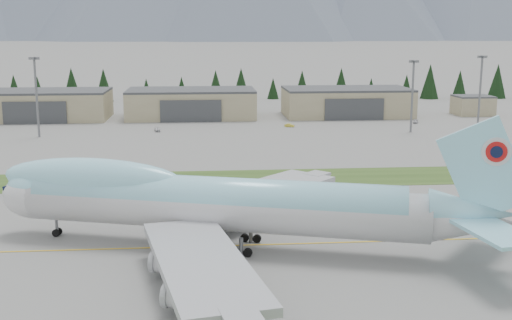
{
  "coord_description": "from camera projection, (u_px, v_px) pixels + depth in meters",
  "views": [
    {
      "loc": [
        -11.13,
        -94.44,
        32.72
      ],
      "look_at": [
        -0.78,
        26.87,
        8.0
      ],
      "focal_mm": 45.0,
      "sensor_mm": 36.0,
      "label": 1
    }
  ],
  "objects": [
    {
      "name": "ground",
      "position": [
        276.0,
        244.0,
        99.65
      ],
      "size": [
        7000.0,
        7000.0,
        0.0
      ],
      "primitive_type": "plane",
      "color": "slate",
      "rests_on": "ground"
    },
    {
      "name": "grass_strip_far",
      "position": [
        253.0,
        179.0,
        143.6
      ],
      "size": [
        400.0,
        18.0,
        0.08
      ],
      "primitive_type": "cube",
      "color": "#2C491A",
      "rests_on": "ground"
    },
    {
      "name": "taxiway_line_main",
      "position": [
        276.0,
        244.0,
        99.65
      ],
      "size": [
        400.0,
        0.4,
        0.02
      ],
      "primitive_type": "cube",
      "color": "gold",
      "rests_on": "ground"
    },
    {
      "name": "boeing_747_freighter",
      "position": [
        216.0,
        202.0,
        97.08
      ],
      "size": [
        81.43,
        67.49,
        21.5
      ],
      "rotation": [
        0.0,
        0.0,
        -0.29
      ],
      "color": "silver",
      "rests_on": "ground"
    },
    {
      "name": "hangar_left",
      "position": [
        43.0,
        105.0,
        239.12
      ],
      "size": [
        48.0,
        26.6,
        10.8
      ],
      "color": "gray",
      "rests_on": "ground"
    },
    {
      "name": "hangar_center",
      "position": [
        191.0,
        103.0,
        243.7
      ],
      "size": [
        48.0,
        26.6,
        10.8
      ],
      "color": "gray",
      "rests_on": "ground"
    },
    {
      "name": "hangar_right",
      "position": [
        346.0,
        102.0,
        248.7
      ],
      "size": [
        48.0,
        26.6,
        10.8
      ],
      "color": "gray",
      "rests_on": "ground"
    },
    {
      "name": "control_shed",
      "position": [
        473.0,
        105.0,
        251.33
      ],
      "size": [
        14.0,
        12.0,
        7.6
      ],
      "color": "gray",
      "rests_on": "ground"
    },
    {
      "name": "floodlight_masts",
      "position": [
        168.0,
        84.0,
        201.56
      ],
      "size": [
        185.92,
        7.77,
        24.69
      ],
      "color": "slate",
      "rests_on": "ground"
    },
    {
      "name": "service_vehicle_a",
      "position": [
        157.0,
        131.0,
        210.74
      ],
      "size": [
        2.42,
        4.27,
        1.37
      ],
      "primitive_type": "imported",
      "rotation": [
        0.0,
        0.0,
        0.21
      ],
      "color": "silver",
      "rests_on": "ground"
    },
    {
      "name": "service_vehicle_b",
      "position": [
        289.0,
        127.0,
        220.63
      ],
      "size": [
        3.62,
        2.57,
        1.13
      ],
      "primitive_type": "imported",
      "rotation": [
        0.0,
        0.0,
        1.12
      ],
      "color": "gold",
      "rests_on": "ground"
    },
    {
      "name": "service_vehicle_c",
      "position": [
        416.0,
        123.0,
        229.76
      ],
      "size": [
        3.01,
        4.33,
        1.16
      ],
      "primitive_type": "imported",
      "rotation": [
        0.0,
        0.0,
        -0.38
      ],
      "color": "#A5A4A9",
      "rests_on": "ground"
    },
    {
      "name": "conifer_belt",
      "position": [
        254.0,
        85.0,
        305.46
      ],
      "size": [
        272.23,
        14.21,
        16.77
      ],
      "color": "black",
      "rests_on": "ground"
    }
  ]
}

